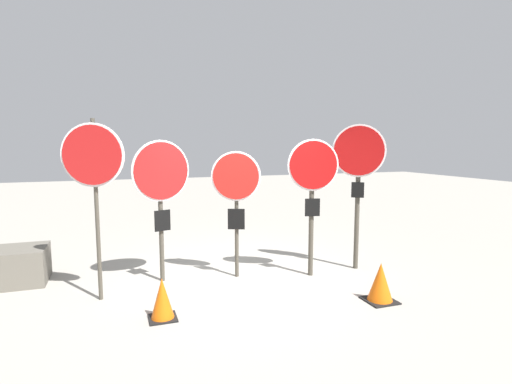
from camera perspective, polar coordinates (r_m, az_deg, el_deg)
name	(u,v)px	position (r m, az deg, el deg)	size (l,w,h in m)	color
ground_plane	(240,278)	(6.74, -2.33, -12.16)	(40.00, 40.00, 0.00)	gray
stop_sign_0	(93,166)	(5.85, -22.24, 3.46)	(0.82, 0.33, 2.54)	#474238
stop_sign_1	(161,182)	(6.40, -13.39, 1.39)	(0.92, 0.33, 2.26)	#474238
stop_sign_2	(236,187)	(6.45, -2.86, 0.68)	(0.75, 0.34, 2.09)	#474238
stop_sign_3	(313,180)	(6.56, 8.10, 1.68)	(0.83, 0.22, 2.28)	#474238
stop_sign_4	(358,168)	(7.08, 14.42, 3.40)	(0.75, 0.54, 2.53)	#474238
traffic_cone_0	(162,299)	(5.32, -13.25, -14.64)	(0.35, 0.35, 0.53)	black
traffic_cone_1	(380,282)	(5.98, 17.35, -12.23)	(0.42, 0.42, 0.55)	black
storage_crate	(13,266)	(7.46, -31.35, -9.03)	(0.98, 0.81, 0.56)	#605B51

